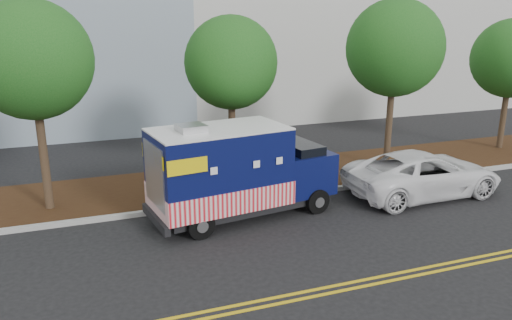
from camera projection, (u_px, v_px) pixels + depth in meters
name	position (u px, v px, depth m)	size (l,w,h in m)	color
ground	(225.00, 222.00, 15.27)	(120.00, 120.00, 0.00)	black
curb	(213.00, 204.00, 16.51)	(120.00, 0.18, 0.15)	#9E9E99
mulch_strip	(199.00, 185.00, 18.41)	(120.00, 4.00, 0.15)	black
centerline_near	(281.00, 296.00, 11.25)	(120.00, 0.10, 0.01)	gold
centerline_far	(286.00, 302.00, 11.02)	(120.00, 0.10, 0.01)	gold
tree_a	(32.00, 60.00, 14.72)	(3.57, 3.57, 6.62)	#38281C
tree_b	(231.00, 63.00, 17.85)	(3.35, 3.35, 6.14)	#38281C
tree_c	(395.00, 48.00, 19.13)	(3.74, 3.74, 6.75)	#38281C
tree_d	(512.00, 59.00, 22.14)	(3.49, 3.49, 5.99)	#38281C
sign_post	(159.00, 176.00, 15.77)	(0.06, 0.06, 2.40)	#473828
food_truck	(235.00, 174.00, 15.33)	(6.13, 3.02, 3.10)	black
white_car	(423.00, 174.00, 17.41)	(2.57, 5.58, 1.55)	white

